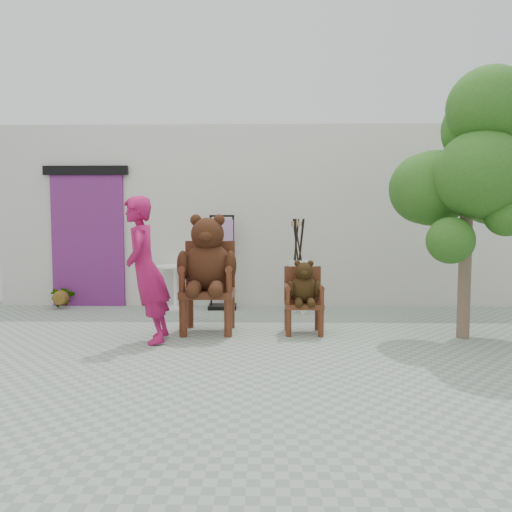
# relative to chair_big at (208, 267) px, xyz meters

# --- Properties ---
(ground_plane) EXTENTS (60.00, 60.00, 0.00)m
(ground_plane) POSITION_rel_chair_big_xyz_m (0.77, -0.75, -0.83)
(ground_plane) COLOR gray
(ground_plane) RESTS_ON ground
(back_wall) EXTENTS (9.00, 1.00, 3.00)m
(back_wall) POSITION_rel_chair_big_xyz_m (0.77, 2.35, 0.67)
(back_wall) COLOR beige
(back_wall) RESTS_ON ground
(doorway) EXTENTS (1.40, 0.11, 2.33)m
(doorway) POSITION_rel_chair_big_xyz_m (-2.23, 1.83, 0.33)
(doorway) COLOR #612060
(doorway) RESTS_ON ground
(chair_big) EXTENTS (0.74, 0.78, 1.49)m
(chair_big) POSITION_rel_chair_big_xyz_m (0.00, 0.00, 0.00)
(chair_big) COLOR #401C0D
(chair_big) RESTS_ON ground
(chair_small) EXTENTS (0.47, 0.49, 0.92)m
(chair_small) POSITION_rel_chair_big_xyz_m (1.21, -0.03, -0.30)
(chair_small) COLOR #401C0D
(chair_small) RESTS_ON ground
(person) EXTENTS (0.48, 0.66, 1.68)m
(person) POSITION_rel_chair_big_xyz_m (-0.65, -0.52, 0.01)
(person) COLOR #9A134A
(person) RESTS_ON ground
(cafe_table) EXTENTS (0.60, 0.60, 0.70)m
(cafe_table) POSITION_rel_chair_big_xyz_m (-0.73, 1.60, -0.39)
(cafe_table) COLOR white
(cafe_table) RESTS_ON ground
(display_stand) EXTENTS (0.46, 0.37, 1.51)m
(display_stand) POSITION_rel_chair_big_xyz_m (0.03, 1.60, -0.25)
(display_stand) COLOR black
(display_stand) RESTS_ON ground
(stool_bucket) EXTENTS (0.32, 0.32, 1.45)m
(stool_bucket) POSITION_rel_chair_big_xyz_m (1.24, 1.23, -0.19)
(stool_bucket) COLOR white
(stool_bucket) RESTS_ON ground
(tree) EXTENTS (1.71, 1.74, 3.08)m
(tree) POSITION_rel_chair_big_xyz_m (3.09, -0.27, 1.17)
(tree) COLOR brown
(tree) RESTS_ON ground
(potted_plant) EXTENTS (0.45, 0.42, 0.42)m
(potted_plant) POSITION_rel_chair_big_xyz_m (-2.59, 1.60, -0.62)
(potted_plant) COLOR #183F11
(potted_plant) RESTS_ON ground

